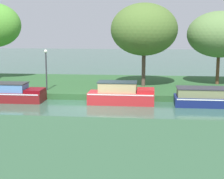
% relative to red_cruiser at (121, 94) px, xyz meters
% --- Properties ---
extents(ground_plane, '(120.00, 120.00, 0.00)m').
position_rel_red_cruiser_xyz_m(ground_plane, '(-1.70, -1.20, -0.60)').
color(ground_plane, '#355E4A').
extents(riverbank_far, '(72.00, 10.00, 0.40)m').
position_rel_red_cruiser_xyz_m(riverbank_far, '(-1.70, 5.80, -0.40)').
color(riverbank_far, '#2C592E').
rests_on(riverbank_far, ground_plane).
extents(riverbank_near, '(72.00, 10.00, 0.40)m').
position_rel_red_cruiser_xyz_m(riverbank_near, '(-1.70, -10.20, -0.40)').
color(riverbank_near, '#31573A').
rests_on(riverbank_near, ground_plane).
extents(red_cruiser, '(4.17, 1.59, 1.42)m').
position_rel_red_cruiser_xyz_m(red_cruiser, '(0.00, 0.00, 0.00)').
color(red_cruiser, '#B02327').
rests_on(red_cruiser, ground_plane).
extents(willow_tree_centre, '(4.97, 4.78, 6.19)m').
position_rel_red_cruiser_xyz_m(willow_tree_centre, '(1.30, 4.71, 4.04)').
color(willow_tree_centre, brown).
rests_on(willow_tree_centre, riverbank_far).
extents(willow_tree_right, '(4.99, 4.61, 5.64)m').
position_rel_red_cruiser_xyz_m(willow_tree_right, '(7.05, 6.07, 3.67)').
color(willow_tree_right, brown).
rests_on(willow_tree_right, riverbank_far).
extents(lamp_post, '(0.24, 0.24, 2.86)m').
position_rel_red_cruiser_xyz_m(lamp_post, '(-5.50, 2.20, 1.61)').
color(lamp_post, '#333338').
rests_on(lamp_post, riverbank_far).
extents(mooring_post_far, '(0.15, 0.15, 0.56)m').
position_rel_red_cruiser_xyz_m(mooring_post_far, '(-8.40, 1.34, 0.08)').
color(mooring_post_far, brown).
rests_on(mooring_post_far, riverbank_far).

